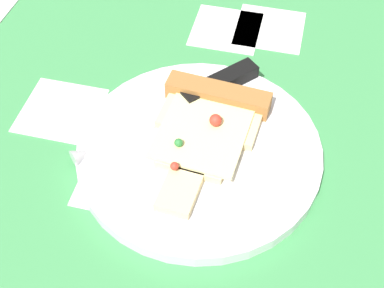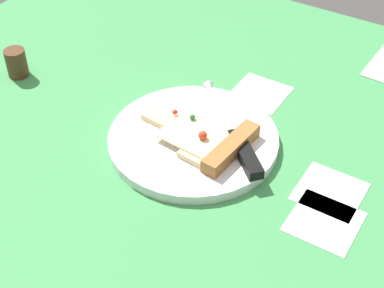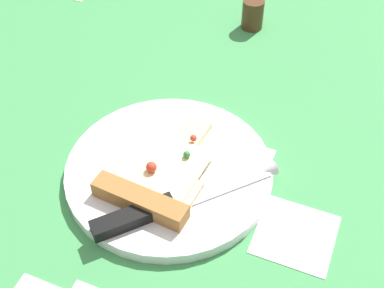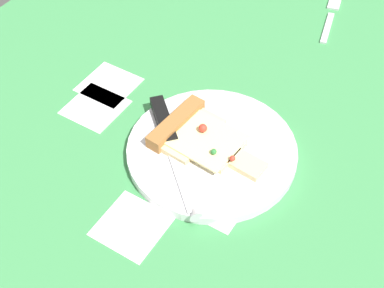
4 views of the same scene
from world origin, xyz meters
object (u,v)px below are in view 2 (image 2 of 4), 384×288
at_px(plate, 193,139).
at_px(pepper_shaker, 16,63).
at_px(knife, 235,135).
at_px(pizza_slice, 207,138).

relative_size(plate, pepper_shaker, 5.16).
xyz_separation_m(knife, pepper_shaker, (0.43, 0.03, 0.00)).
relative_size(plate, pizza_slice, 1.47).
distance_m(plate, pepper_shaker, 0.37).
bearing_deg(pepper_shaker, plate, -178.95).
bearing_deg(pizza_slice, pepper_shaker, 95.43).
bearing_deg(knife, pizza_slice, 175.48).
bearing_deg(pizza_slice, plate, 89.97).
distance_m(plate, pizza_slice, 0.03).
bearing_deg(knife, plate, 157.82).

